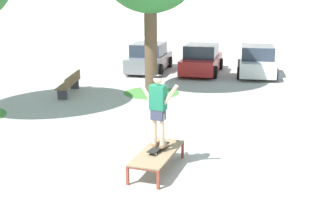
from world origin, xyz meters
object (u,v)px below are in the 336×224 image
skateboard (158,147)px  park_bench (70,83)px  skate_box (157,154)px  car_white (257,61)px  car_red (202,60)px  skater (158,106)px  car_grey (149,58)px

skateboard → park_bench: (-5.06, 6.96, -0.09)m
skate_box → car_white: size_ratio=0.47×
skateboard → car_red: (-0.15, 12.59, 0.15)m
skater → park_bench: 8.67m
skateboard → car_grey: 13.06m
skate_box → car_red: car_red is taller
park_bench → skate_box: bearing=-54.4°
skate_box → park_bench: park_bench is taller
car_grey → car_white: (5.61, -0.20, 0.00)m
skate_box → car_red: size_ratio=0.46×
skate_box → car_white: (2.67, 12.61, 0.28)m
skateboard → car_white: size_ratio=0.20×
car_red → car_white: (2.81, -0.08, 0.00)m
car_white → skate_box: bearing=-102.0°
skateboard → car_grey: car_grey is taller
skater → park_bench: (-5.06, 6.96, -1.08)m
skateboard → skate_box: bearing=-98.4°
skateboard → car_white: car_white is taller
skate_box → car_red: (-0.13, 12.68, 0.28)m
park_bench → skateboard: bearing=-54.0°
skateboard → skater: size_ratio=0.49×
skateboard → skater: bearing=73.6°
park_bench → car_red: bearing=48.9°
car_red → skate_box: bearing=-89.4°
skater → car_grey: skater is taller
skater → car_red: (-0.15, 12.59, -0.84)m
skateboard → skater: 0.99m
skate_box → park_bench: (-5.05, 7.05, 0.03)m
skater → park_bench: skater is taller
car_grey → park_bench: bearing=-110.1°
car_grey → car_white: same height
car_red → car_grey: bearing=177.4°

